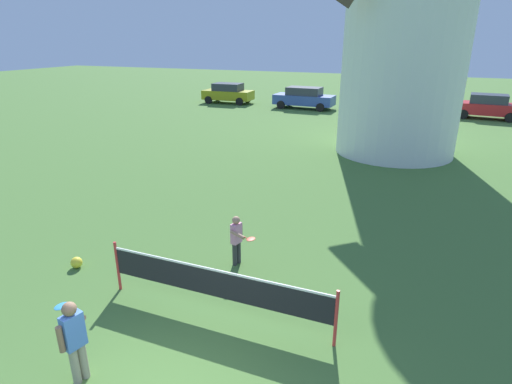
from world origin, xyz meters
TOP-DOWN VIEW (x-y plane):
  - tennis_net at (-0.30, 2.23)m, footprint 4.59×0.06m
  - player_near at (-1.51, 0.01)m, footprint 0.76×0.68m
  - player_far at (-0.71, 4.10)m, footprint 0.69×0.62m
  - stray_ball at (-4.06, 2.56)m, footprint 0.26×0.26m
  - parked_car_mustard at (-12.00, 26.97)m, footprint 4.01×1.99m
  - parked_car_blue at (-5.58, 26.61)m, footprint 4.47×2.01m
  - parked_car_cream at (0.56, 26.36)m, footprint 4.46×1.99m
  - parked_car_red at (6.57, 27.14)m, footprint 4.01×2.15m

SIDE VIEW (x-z plane):
  - stray_ball at x=-4.06m, z-range 0.00..0.26m
  - player_far at x=-0.71m, z-range 0.08..1.28m
  - tennis_net at x=-0.30m, z-range 0.13..1.23m
  - player_near at x=-1.51m, z-range 0.09..1.49m
  - parked_car_red at x=6.57m, z-range 0.03..1.59m
  - parked_car_mustard at x=-12.00m, z-range 0.03..1.59m
  - parked_car_cream at x=0.56m, z-range 0.03..1.59m
  - parked_car_blue at x=-5.58m, z-range 0.03..1.59m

